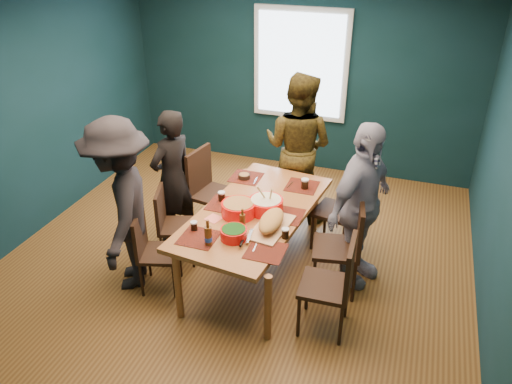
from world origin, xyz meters
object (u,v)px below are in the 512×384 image
at_px(bowl_salad, 238,209).
at_px(bowl_dumpling, 266,205).
at_px(chair_right_near, 336,280).
at_px(chair_right_far, 344,206).
at_px(chair_left_near, 150,246).
at_px(person_far_left, 173,178).
at_px(chair_right_mid, 347,241).
at_px(dining_table, 255,216).
at_px(person_right, 360,206).
at_px(cutting_board, 271,222).
at_px(chair_left_far, 207,185).
at_px(person_near_left, 122,206).
at_px(chair_left_mid, 170,220).
at_px(bowl_herbs, 234,233).
at_px(person_back, 298,147).

height_order(bowl_salad, bowl_dumpling, bowl_dumpling).
bearing_deg(chair_right_near, bowl_salad, 155.07).
distance_m(chair_right_far, bowl_salad, 1.28).
xyz_separation_m(chair_left_near, person_far_left, (-0.18, 0.88, 0.30)).
bearing_deg(chair_right_mid, bowl_salad, 177.83).
bearing_deg(chair_right_mid, dining_table, 170.03).
bearing_deg(bowl_dumpling, person_right, 13.00).
bearing_deg(chair_left_near, cutting_board, -1.14).
height_order(chair_left_far, bowl_dumpling, bowl_dumpling).
xyz_separation_m(chair_right_far, chair_right_near, (0.16, -1.30, 0.01)).
relative_size(person_far_left, cutting_board, 2.21).
relative_size(chair_left_near, bowl_salad, 2.49).
relative_size(chair_left_near, person_near_left, 0.47).
xyz_separation_m(chair_left_mid, person_near_left, (-0.23, -0.49, 0.40)).
relative_size(chair_right_near, cutting_board, 1.35).
xyz_separation_m(chair_right_mid, cutting_board, (-0.69, -0.28, 0.24)).
height_order(person_right, bowl_herbs, person_right).
bearing_deg(bowl_herbs, person_back, 86.44).
bearing_deg(cutting_board, chair_left_near, -157.75).
distance_m(dining_table, bowl_salad, 0.24).
xyz_separation_m(chair_left_mid, chair_right_far, (1.73, 0.80, 0.06)).
distance_m(chair_left_far, person_far_left, 0.46).
bearing_deg(person_right, person_back, 63.43).
xyz_separation_m(person_back, bowl_salad, (-0.22, -1.47, -0.09)).
bearing_deg(chair_right_near, chair_right_mid, 89.04).
height_order(chair_left_far, chair_left_near, chair_left_far).
distance_m(chair_left_mid, person_back, 1.80).
xyz_separation_m(bowl_dumpling, bowl_herbs, (-0.13, -0.56, -0.02)).
bearing_deg(chair_left_mid, chair_right_near, -33.55).
distance_m(person_right, bowl_dumpling, 0.93).
height_order(chair_right_near, bowl_dumpling, bowl_dumpling).
distance_m(chair_left_far, person_right, 1.87).
relative_size(person_back, bowl_salad, 5.38).
bearing_deg(person_near_left, person_far_left, 150.27).
relative_size(person_right, bowl_salad, 5.11).
distance_m(chair_left_far, chair_right_mid, 1.84).
bearing_deg(bowl_herbs, person_far_left, 141.61).
xyz_separation_m(chair_left_mid, bowl_salad, (0.81, -0.05, 0.33)).
distance_m(bowl_dumpling, bowl_herbs, 0.57).
bearing_deg(person_far_left, dining_table, 95.28).
xyz_separation_m(chair_left_near, cutting_board, (1.15, 0.31, 0.33)).
distance_m(chair_left_far, person_back, 1.19).
distance_m(chair_right_near, bowl_dumpling, 1.08).
relative_size(bowl_dumpling, cutting_board, 0.48).
height_order(dining_table, chair_right_far, chair_right_far).
distance_m(person_far_left, bowl_dumpling, 1.22).
bearing_deg(person_far_left, chair_left_mid, 40.51).
relative_size(chair_left_mid, person_right, 0.50).
xyz_separation_m(chair_right_far, bowl_herbs, (-0.81, -1.25, 0.25)).
distance_m(chair_left_far, bowl_dumpling, 1.11).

